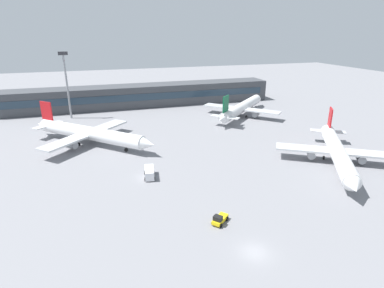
# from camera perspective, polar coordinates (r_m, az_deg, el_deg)

# --- Properties ---
(ground_plane) EXTENTS (400.00, 400.00, 0.00)m
(ground_plane) POSITION_cam_1_polar(r_m,az_deg,el_deg) (82.80, -1.95, -2.16)
(ground_plane) COLOR gray
(terminal_building) EXTENTS (113.20, 12.13, 9.00)m
(terminal_building) POSITION_cam_1_polar(r_m,az_deg,el_deg) (139.08, -8.95, 8.68)
(terminal_building) COLOR #3F4247
(terminal_building) RESTS_ON ground_plane
(airplane_near) EXTENTS (26.92, 36.83, 10.31)m
(airplane_near) POSITION_cam_1_polar(r_m,az_deg,el_deg) (84.56, 24.84, -1.33)
(airplane_near) COLOR white
(airplane_near) RESTS_ON ground_plane
(airplane_mid) EXTENTS (33.76, 33.50, 10.87)m
(airplane_mid) POSITION_cam_1_polar(r_m,az_deg,el_deg) (94.43, -17.92, 1.81)
(airplane_mid) COLOR white
(airplane_mid) RESTS_ON ground_plane
(airplane_far) EXTENTS (33.29, 32.20, 10.59)m
(airplane_far) POSITION_cam_1_polar(r_m,az_deg,el_deg) (122.80, 9.08, 6.57)
(airplane_far) COLOR silver
(airplane_far) RESTS_ON ground_plane
(baggage_tug_yellow) EXTENTS (3.70, 3.50, 1.75)m
(baggage_tug_yellow) POSITION_cam_1_polar(r_m,az_deg,el_deg) (55.39, 4.99, -13.40)
(baggage_tug_yellow) COLOR yellow
(baggage_tug_yellow) RESTS_ON ground_plane
(service_van_white) EXTENTS (2.92, 5.44, 2.08)m
(service_van_white) POSITION_cam_1_polar(r_m,az_deg,el_deg) (71.39, -7.72, -5.14)
(service_van_white) COLOR white
(service_van_white) RESTS_ON ground_plane
(floodlight_tower_west) EXTENTS (3.20, 0.80, 24.04)m
(floodlight_tower_west) POSITION_cam_1_polar(r_m,az_deg,el_deg) (124.07, -21.79, 10.63)
(floodlight_tower_west) COLOR gray
(floodlight_tower_west) RESTS_ON ground_plane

